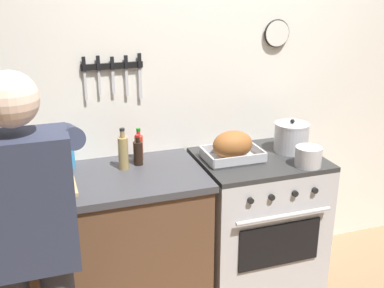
{
  "coord_description": "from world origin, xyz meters",
  "views": [
    {
      "loc": [
        -1.06,
        -1.48,
        1.97
      ],
      "look_at": [
        -0.28,
        0.85,
        1.09
      ],
      "focal_mm": 43.97,
      "sensor_mm": 36.0,
      "label": 1
    }
  ],
  "objects": [
    {
      "name": "wall_back",
      "position": [
        0.0,
        1.35,
        1.3
      ],
      "size": [
        6.0,
        0.13,
        2.6
      ],
      "color": "white",
      "rests_on": "ground"
    },
    {
      "name": "counter_block",
      "position": [
        -1.2,
        0.99,
        0.45
      ],
      "size": [
        2.03,
        0.65,
        0.9
      ],
      "color": "brown",
      "rests_on": "ground"
    },
    {
      "name": "stove",
      "position": [
        0.22,
        0.99,
        0.45
      ],
      "size": [
        0.76,
        0.67,
        0.9
      ],
      "color": "#BCBCC1",
      "rests_on": "ground"
    },
    {
      "name": "person_cook",
      "position": [
        -1.16,
        0.3,
        0.95
      ],
      "size": [
        0.51,
        0.63,
        1.66
      ],
      "rotation": [
        0.0,
        0.0,
        1.5
      ],
      "color": "#383842",
      "rests_on": "ground"
    },
    {
      "name": "roasting_pan",
      "position": [
        0.04,
        1.01,
        0.98
      ],
      "size": [
        0.35,
        0.26,
        0.18
      ],
      "color": "#B7B7BC",
      "rests_on": "stove"
    },
    {
      "name": "stock_pot",
      "position": [
        0.46,
        1.03,
        0.99
      ],
      "size": [
        0.22,
        0.22,
        0.22
      ],
      "color": "#B7B7BC",
      "rests_on": "stove"
    },
    {
      "name": "saucepan",
      "position": [
        0.43,
        0.77,
        0.96
      ],
      "size": [
        0.16,
        0.16,
        0.12
      ],
      "color": "#B7B7BC",
      "rests_on": "stove"
    },
    {
      "name": "cutting_board",
      "position": [
        -1.1,
        0.9,
        0.91
      ],
      "size": [
        0.36,
        0.24,
        0.02
      ],
      "primitive_type": "cube",
      "color": "tan",
      "rests_on": "counter_block"
    },
    {
      "name": "bottle_soy_sauce",
      "position": [
        -0.53,
        1.11,
        0.98
      ],
      "size": [
        0.06,
        0.06,
        0.19
      ],
      "color": "black",
      "rests_on": "counter_block"
    },
    {
      "name": "bottle_dish_soap",
      "position": [
        -0.93,
        1.19,
        1.0
      ],
      "size": [
        0.07,
        0.07,
        0.23
      ],
      "color": "#338CCC",
      "rests_on": "counter_block"
    },
    {
      "name": "bottle_hot_sauce",
      "position": [
        -0.51,
        1.19,
        0.98
      ],
      "size": [
        0.05,
        0.05,
        0.2
      ],
      "color": "red",
      "rests_on": "counter_block"
    },
    {
      "name": "bottle_vinegar",
      "position": [
        -0.62,
        1.07,
        1.0
      ],
      "size": [
        0.06,
        0.06,
        0.25
      ],
      "color": "#997F4C",
      "rests_on": "counter_block"
    }
  ]
}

